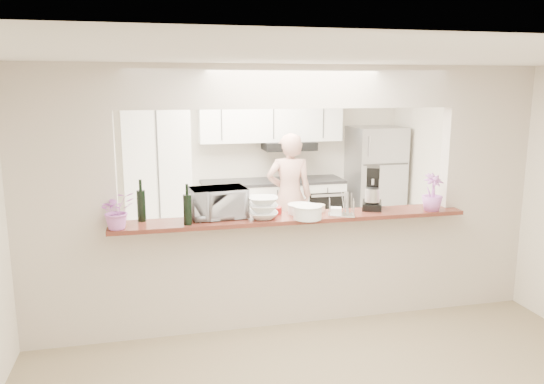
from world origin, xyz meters
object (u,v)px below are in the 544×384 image
object	(u,v)px
stand_mixer	(372,190)
toaster_oven	(218,203)
refrigerator	(375,182)
person	(289,196)

from	to	relation	value
stand_mixer	toaster_oven	bearing A→B (deg)	-179.51
refrigerator	toaster_oven	world-z (taller)	refrigerator
stand_mixer	person	world-z (taller)	person
stand_mixer	person	size ratio (longest dim) A/B	0.26
toaster_oven	stand_mixer	world-z (taller)	stand_mixer
toaster_oven	person	world-z (taller)	person
toaster_oven	person	size ratio (longest dim) A/B	0.30
person	stand_mixer	bearing A→B (deg)	109.96
refrigerator	person	xyz separation A→B (m)	(-1.54, -0.68, -0.01)
refrigerator	toaster_oven	bearing A→B (deg)	-136.61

